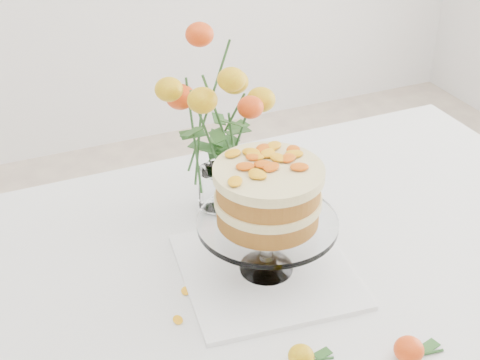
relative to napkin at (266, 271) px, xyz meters
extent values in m
cube|color=tan|center=(0.09, 0.06, -0.03)|extent=(1.40, 0.90, 0.04)
cylinder|color=tan|center=(-0.53, 0.43, -0.41)|extent=(0.06, 0.06, 0.71)
cylinder|color=tan|center=(0.71, 0.43, -0.41)|extent=(0.06, 0.06, 0.71)
cube|color=white|center=(0.09, 0.06, -0.01)|extent=(1.42, 0.92, 0.01)
cube|color=white|center=(0.09, 0.52, -0.11)|extent=(1.42, 0.01, 0.20)
cube|color=white|center=(0.00, 0.00, 0.00)|extent=(0.37, 0.37, 0.01)
cylinder|color=white|center=(0.00, 0.00, 0.07)|extent=(0.03, 0.03, 0.09)
cylinder|color=white|center=(0.00, 0.00, 0.12)|extent=(0.27, 0.27, 0.01)
cylinder|color=#A87A25|center=(0.00, 0.00, 0.14)|extent=(0.23, 0.23, 0.04)
cylinder|color=#FAEBA2|center=(0.00, 0.00, 0.17)|extent=(0.24, 0.24, 0.02)
cylinder|color=#A87A25|center=(0.00, 0.00, 0.20)|extent=(0.23, 0.23, 0.04)
cylinder|color=#FAEBA2|center=(0.00, 0.00, 0.23)|extent=(0.25, 0.25, 0.02)
cylinder|color=white|center=(-0.01, 0.25, 0.00)|extent=(0.07, 0.07, 0.01)
cylinder|color=white|center=(-0.01, 0.25, 0.05)|extent=(0.09, 0.09, 0.10)
ellipsoid|color=gold|center=(-0.05, -0.24, 0.01)|extent=(0.05, 0.05, 0.04)
cylinder|color=#265120|center=(-0.02, -0.25, 0.00)|extent=(0.05, 0.02, 0.00)
ellipsoid|color=red|center=(0.12, -0.31, 0.02)|extent=(0.05, 0.05, 0.04)
cylinder|color=#265120|center=(0.16, -0.31, 0.00)|extent=(0.06, 0.02, 0.01)
ellipsoid|color=#FFA710|center=(-0.03, -0.04, 0.00)|extent=(0.03, 0.02, 0.00)
ellipsoid|color=#FFA710|center=(0.07, -0.08, 0.00)|extent=(0.03, 0.02, 0.00)
ellipsoid|color=#FFA710|center=(0.11, -0.12, 0.00)|extent=(0.03, 0.02, 0.00)
ellipsoid|color=#FFA710|center=(-0.17, 0.01, 0.00)|extent=(0.03, 0.02, 0.00)
ellipsoid|color=#FFA710|center=(-0.21, -0.06, 0.00)|extent=(0.03, 0.02, 0.00)
camera|label=1|loc=(-0.47, -0.94, 0.86)|focal=50.00mm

